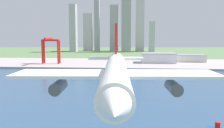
% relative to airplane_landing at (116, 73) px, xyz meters
% --- Properties ---
extents(ground_plane, '(2400.00, 2400.00, 0.00)m').
position_rel_airplane_landing_xyz_m(ground_plane, '(-14.82, 171.90, -39.96)').
color(ground_plane, '#59784B').
extents(water_bay, '(840.00, 360.00, 0.15)m').
position_rel_airplane_landing_xyz_m(water_bay, '(-14.82, 111.90, -39.89)').
color(water_bay, '#2D4C70').
rests_on(water_bay, ground).
extents(industrial_pier, '(840.00, 140.00, 2.50)m').
position_rel_airplane_landing_xyz_m(industrial_pier, '(-14.82, 361.90, -38.71)').
color(industrial_pier, '#A89D9D').
rests_on(industrial_pier, ground).
extents(airplane_landing, '(35.92, 43.22, 12.69)m').
position_rel_airplane_landing_xyz_m(airplane_landing, '(0.00, 0.00, 0.00)').
color(airplane_landing, white).
extents(port_crane_red, '(27.48, 36.04, 40.87)m').
position_rel_airplane_landing_xyz_m(port_crane_red, '(-125.35, 337.12, -7.99)').
color(port_crane_red, red).
rests_on(port_crane_red, industrial_pier).
extents(warehouse_main, '(55.52, 34.11, 15.88)m').
position_rel_airplane_landing_xyz_m(warehouse_main, '(44.52, 366.48, -29.50)').
color(warehouse_main, silver).
rests_on(warehouse_main, industrial_pier).
extents(warehouse_annex, '(48.77, 30.00, 11.95)m').
position_rel_airplane_landing_xyz_m(warehouse_annex, '(100.25, 387.11, -31.47)').
color(warehouse_annex, silver).
rests_on(warehouse_annex, industrial_pier).
extents(distant_skyline, '(243.23, 75.69, 155.74)m').
position_rel_airplane_landing_xyz_m(distant_skyline, '(-56.41, 691.42, 30.34)').
color(distant_skyline, '#A6A6AE').
rests_on(distant_skyline, ground).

